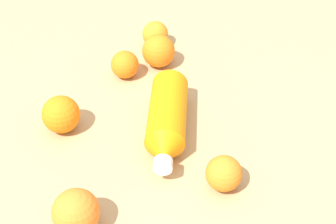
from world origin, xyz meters
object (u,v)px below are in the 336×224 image
orange_0 (159,51)px  orange_3 (155,34)px  orange_4 (76,212)px  water_bottle (167,120)px  orange_2 (125,65)px  orange_1 (61,114)px  orange_5 (224,173)px

orange_0 → orange_3: (-0.08, 0.03, -0.01)m
orange_4 → water_bottle: bearing=120.8°
water_bottle → orange_2: water_bottle is taller
orange_2 → orange_4: size_ratio=0.82×
water_bottle → orange_4: orange_4 is taller
orange_1 → orange_2: 0.22m
orange_0 → orange_2: (0.01, -0.09, -0.01)m
water_bottle → orange_0: 0.25m
orange_3 → orange_4: bearing=-38.1°
orange_2 → orange_3: same height
orange_0 → orange_1: bearing=-66.3°
orange_3 → orange_5: 0.50m
orange_3 → orange_2: bearing=-53.1°
orange_1 → orange_3: bearing=123.7°
orange_0 → orange_2: bearing=-85.3°
water_bottle → orange_1: size_ratio=3.19×
orange_3 → orange_4: size_ratio=0.83×
orange_0 → water_bottle: bearing=-21.4°
orange_1 → orange_5: size_ratio=1.17×
orange_3 → orange_5: bearing=-10.7°
orange_0 → orange_2: orange_0 is taller
water_bottle → orange_2: (-0.23, 0.00, -0.01)m
orange_1 → orange_4: size_ratio=0.97×
orange_0 → orange_5: (0.41, -0.06, -0.01)m
water_bottle → orange_4: (0.14, -0.24, 0.00)m
orange_0 → orange_1: 0.31m
water_bottle → orange_0: bearing=-171.6°
orange_4 → orange_5: size_ratio=1.20×
orange_2 → orange_0: bearing=94.7°
orange_0 → orange_4: (0.38, -0.33, 0.00)m
orange_2 → water_bottle: bearing=-0.1°
orange_4 → orange_1: bearing=168.7°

